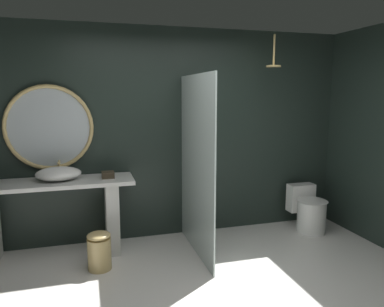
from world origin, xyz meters
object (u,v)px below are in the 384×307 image
rain_shower_head (274,62)px  vessel_sink (59,174)px  tissue_box (108,175)px  toilet (308,211)px  round_wall_mirror (49,128)px  waste_bin (99,251)px

rain_shower_head → vessel_sink: bearing=177.5°
tissue_box → toilet: size_ratio=0.24×
round_wall_mirror → rain_shower_head: size_ratio=2.55×
rain_shower_head → toilet: rain_shower_head is taller
round_wall_mirror → toilet: 3.41m
round_wall_mirror → rain_shower_head: (2.61, -0.32, 0.75)m
vessel_sink → round_wall_mirror: bearing=112.0°
tissue_box → vessel_sink: bearing=176.3°
round_wall_mirror → toilet: (3.19, -0.34, -1.15)m
tissue_box → toilet: tissue_box is taller
vessel_sink → tissue_box: size_ratio=3.50×
toilet → waste_bin: bearing=-172.4°
vessel_sink → rain_shower_head: size_ratio=1.27×
rain_shower_head → waste_bin: 2.93m
vessel_sink → toilet: 3.17m
waste_bin → toilet: bearing=7.6°
rain_shower_head → round_wall_mirror: bearing=173.0°
toilet → waste_bin: size_ratio=1.46×
rain_shower_head → toilet: (0.58, -0.02, -1.91)m
vessel_sink → waste_bin: bearing=-51.5°
vessel_sink → tissue_box: bearing=-3.7°
tissue_box → waste_bin: size_ratio=0.34×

